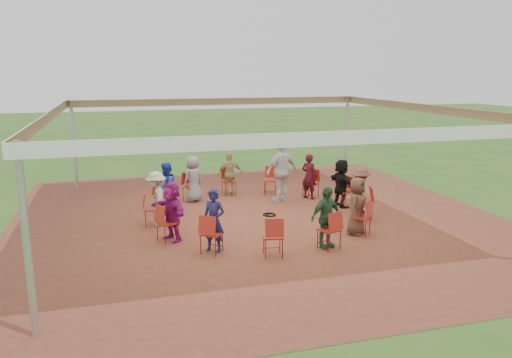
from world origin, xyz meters
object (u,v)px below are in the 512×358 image
object	(u,v)px
chair_9	(212,234)
person_seated_3	(230,174)
person_seated_4	(193,179)
person_seated_2	(309,176)
chair_8	(168,223)
chair_4	(229,181)
chair_10	(273,237)
chair_1	(344,192)
chair_12	(361,217)
person_seated_1	(341,183)
cable_coil	(270,215)
person_seated_7	(172,211)
chair_6	(163,196)
chair_7	(152,209)
chair_3	(271,180)
person_seated_0	(360,194)
person_seated_10	(357,206)
standing_person	(281,171)
chair_0	(364,203)
chair_11	(329,230)
person_seated_8	(214,221)
chair_2	(311,184)
laptop	(354,195)
person_seated_5	(166,187)
person_seated_9	(326,217)
person_seated_6	(156,199)
chair_5	(191,187)

from	to	relation	value
chair_9	person_seated_3	bearing A→B (deg)	110.30
person_seated_4	chair_9	bearing A→B (deg)	54.53
person_seated_2	person_seated_3	size ratio (longest dim) A/B	1.00
chair_8	person_seated_3	bearing A→B (deg)	123.76
chair_4	chair_10	size ratio (longest dim) A/B	1.00
chair_1	chair_12	distance (m)	2.65
person_seated_1	chair_12	bearing A→B (deg)	154.66
cable_coil	person_seated_7	bearing A→B (deg)	-154.99
chair_6	chair_7	distance (m)	1.36
chair_3	chair_10	xyz separation A→B (m)	(-1.65, -5.40, 0.00)
chair_8	person_seated_0	bearing A→B (deg)	69.70
chair_9	person_seated_10	distance (m)	3.71
chair_8	standing_person	size ratio (longest dim) A/B	0.47
chair_0	chair_4	world-z (taller)	same
chair_11	person_seated_4	size ratio (longest dim) A/B	0.63
chair_1	person_seated_0	distance (m)	1.37
person_seated_4	person_seated_8	bearing A→B (deg)	55.38
person_seated_7	chair_4	bearing A→B (deg)	125.47
chair_2	chair_6	xyz separation A→B (m)	(-4.67, -0.31, 0.00)
person_seated_1	standing_person	bearing A→B (deg)	43.89
person_seated_0	laptop	world-z (taller)	person_seated_0
person_seated_4	person_seated_5	world-z (taller)	same
cable_coil	chair_8	bearing A→B (deg)	-155.01
chair_7	standing_person	distance (m)	4.29
person_seated_1	person_seated_9	distance (m)	3.62
cable_coil	person_seated_9	bearing A→B (deg)	-80.98
person_seated_4	person_seated_2	bearing A→B (deg)	138.46
person_seated_4	person_seated_7	distance (m)	3.62
person_seated_0	person_seated_6	distance (m)	5.41
chair_11	person_seated_0	xyz separation A→B (m)	(1.75, 1.92, 0.27)
chair_3	person_seated_7	bearing A→B (deg)	69.70
chair_7	person_seated_0	world-z (taller)	person_seated_0
chair_3	person_seated_9	size ratio (longest dim) A/B	0.63
chair_7	standing_person	size ratio (longest dim) A/B	0.47
chair_4	chair_11	world-z (taller)	same
person_seated_3	person_seated_4	bearing A→B (deg)	13.85
chair_4	person_seated_9	xyz separation A→B (m)	(1.01, -5.44, 0.27)
chair_5	person_seated_0	size ratio (longest dim) A/B	0.63
person_seated_3	person_seated_10	distance (m)	5.10
chair_5	person_seated_1	size ratio (longest dim) A/B	0.63
person_seated_1	person_seated_4	bearing A→B (deg)	55.38
chair_1	person_seated_3	xyz separation A→B (m)	(-2.98, 2.19, 0.27)
chair_3	chair_11	bearing A→B (deg)	110.77
chair_2	chair_8	size ratio (longest dim) A/B	1.00
person_seated_7	laptop	world-z (taller)	person_seated_7
chair_10	person_seated_1	size ratio (longest dim) A/B	0.63
chair_6	chair_7	world-z (taller)	same
chair_1	cable_coil	size ratio (longest dim) A/B	2.39
person_seated_2	person_seated_7	bearing A→B (deg)	83.08
chair_9	person_seated_0	world-z (taller)	person_seated_0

